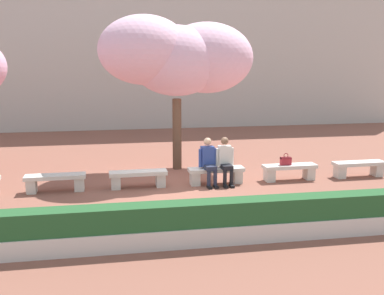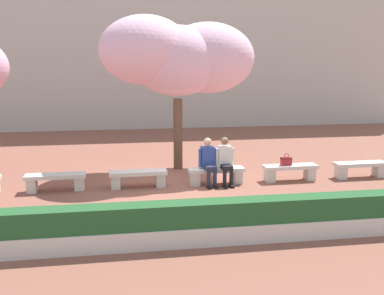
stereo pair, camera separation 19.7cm
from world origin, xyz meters
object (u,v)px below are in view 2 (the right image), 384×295
at_px(cherry_tree_main, 178,57).
at_px(stone_bench_center, 138,177).
at_px(stone_bench_far_east, 360,168).
at_px(stone_bench_east_end, 290,170).
at_px(stone_bench_near_west, 56,180).
at_px(person_seated_left, 208,160).
at_px(stone_bench_near_east, 216,173).
at_px(person_seated_right, 225,159).
at_px(handbag, 286,161).

bearing_deg(cherry_tree_main, stone_bench_center, -124.22).
bearing_deg(stone_bench_far_east, stone_bench_east_end, 180.00).
xyz_separation_m(stone_bench_near_west, stone_bench_east_end, (6.39, 0.00, 0.00)).
height_order(stone_bench_near_west, cherry_tree_main, cherry_tree_main).
height_order(stone_bench_far_east, person_seated_left, person_seated_left).
height_order(stone_bench_center, stone_bench_east_end, same).
height_order(stone_bench_near_east, person_seated_left, person_seated_left).
xyz_separation_m(stone_bench_near_west, person_seated_right, (4.50, -0.05, 0.40)).
distance_m(stone_bench_far_east, person_seated_right, 4.04).
relative_size(stone_bench_east_end, person_seated_left, 1.19).
bearing_deg(stone_bench_center, stone_bench_near_east, 0.00).
bearing_deg(stone_bench_east_end, handbag, 179.68).
relative_size(stone_bench_near_west, stone_bench_east_end, 1.00).
bearing_deg(stone_bench_center, handbag, 0.01).
height_order(stone_bench_near_west, stone_bench_east_end, same).
relative_size(stone_bench_near_east, stone_bench_far_east, 1.00).
height_order(stone_bench_center, person_seated_left, person_seated_left).
relative_size(stone_bench_center, stone_bench_near_east, 1.00).
height_order(stone_bench_near_west, handbag, handbag).
bearing_deg(stone_bench_east_end, stone_bench_center, 180.00).
bearing_deg(person_seated_left, person_seated_right, -0.05).
bearing_deg(stone_bench_near_east, stone_bench_east_end, 0.00).
bearing_deg(person_seated_right, stone_bench_east_end, 1.62).
height_order(handbag, cherry_tree_main, cherry_tree_main).
relative_size(stone_bench_center, stone_bench_east_end, 1.00).
bearing_deg(person_seated_left, stone_bench_east_end, 1.29).
xyz_separation_m(stone_bench_center, stone_bench_far_east, (6.39, 0.00, 0.00)).
distance_m(stone_bench_near_east, handbag, 2.02).
bearing_deg(stone_bench_near_east, cherry_tree_main, 111.50).
xyz_separation_m(stone_bench_near_east, handbag, (2.00, 0.00, 0.28)).
xyz_separation_m(stone_bench_center, handbag, (4.13, 0.00, 0.28)).
distance_m(stone_bench_center, person_seated_left, 1.94).
xyz_separation_m(stone_bench_near_east, person_seated_right, (0.24, -0.05, 0.40)).
height_order(stone_bench_east_end, handbag, handbag).
relative_size(handbag, cherry_tree_main, 0.07).
height_order(stone_bench_near_west, stone_bench_near_east, same).
bearing_deg(stone_bench_east_end, person_seated_right, -178.38).
distance_m(stone_bench_far_east, handbag, 2.27).
relative_size(stone_bench_east_end, handbag, 4.54).
bearing_deg(person_seated_right, stone_bench_near_west, 179.32).
bearing_deg(person_seated_right, cherry_tree_main, 116.62).
height_order(stone_bench_east_end, stone_bench_far_east, same).
xyz_separation_m(stone_bench_east_end, handbag, (-0.13, 0.00, 0.28)).
xyz_separation_m(stone_bench_near_west, stone_bench_near_east, (4.26, 0.00, 0.00)).
bearing_deg(person_seated_right, stone_bench_center, 178.71).
bearing_deg(stone_bench_far_east, stone_bench_center, 180.00).
bearing_deg(stone_bench_near_west, person_seated_right, -0.68).
xyz_separation_m(stone_bench_center, person_seated_right, (2.37, -0.05, 0.40)).
xyz_separation_m(stone_bench_center, cherry_tree_main, (1.35, 1.98, 3.15)).
bearing_deg(cherry_tree_main, stone_bench_east_end, -34.26).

